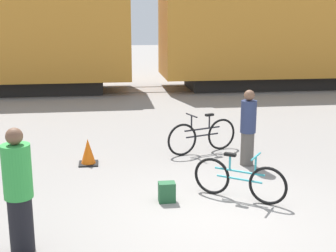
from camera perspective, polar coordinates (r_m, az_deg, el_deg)
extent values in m
plane|color=gray|center=(7.53, 5.94, -10.73)|extent=(80.00, 80.00, 0.00)
cube|color=black|center=(21.42, 18.09, 5.38)|extent=(11.59, 2.34, 0.55)
cube|color=#C67F28|center=(21.24, 18.52, 11.17)|extent=(13.80, 3.13, 3.78)
cube|color=#4C4238|center=(18.72, -2.44, 4.12)|extent=(71.28, 0.07, 0.01)
cube|color=#4C4238|center=(20.14, -2.82, 4.78)|extent=(71.28, 0.07, 0.01)
torus|color=black|center=(7.93, 12.08, -7.14)|extent=(0.56, 0.43, 0.66)
torus|color=black|center=(8.23, 5.36, -6.09)|extent=(0.56, 0.43, 0.66)
cylinder|color=teal|center=(8.01, 8.70, -5.50)|extent=(0.73, 0.54, 0.04)
cylinder|color=teal|center=(8.05, 8.66, -6.41)|extent=(0.67, 0.50, 0.04)
cylinder|color=teal|center=(8.02, 7.55, -4.40)|extent=(0.04, 0.04, 0.27)
cube|color=black|center=(7.98, 7.59, -3.46)|extent=(0.21, 0.18, 0.05)
cylinder|color=teal|center=(7.88, 10.62, -4.73)|extent=(0.04, 0.04, 0.30)
cylinder|color=teal|center=(7.83, 10.67, -3.68)|extent=(0.30, 0.39, 0.03)
torus|color=black|center=(10.35, 1.74, -1.69)|extent=(0.70, 0.30, 0.73)
torus|color=black|center=(10.89, 6.53, -1.00)|extent=(0.70, 0.30, 0.73)
cylinder|color=black|center=(10.56, 4.21, -0.36)|extent=(0.87, 0.35, 0.04)
cylinder|color=black|center=(10.60, 4.20, -1.16)|extent=(0.80, 0.32, 0.04)
cylinder|color=black|center=(10.62, 5.06, 0.56)|extent=(0.04, 0.04, 0.31)
cube|color=black|center=(10.59, 5.08, 1.36)|extent=(0.22, 0.14, 0.05)
cylinder|color=black|center=(10.38, 2.88, 0.38)|extent=(0.04, 0.04, 0.34)
cylinder|color=black|center=(10.34, 2.89, 1.29)|extent=(0.19, 0.44, 0.03)
cylinder|color=#514C47|center=(9.87, 9.63, -2.74)|extent=(0.27, 0.27, 0.70)
cylinder|color=navy|center=(9.70, 9.78, 1.13)|extent=(0.32, 0.32, 0.67)
sphere|color=brown|center=(9.61, 9.89, 3.71)|extent=(0.22, 0.22, 0.22)
cylinder|color=black|center=(6.59, -17.46, -11.38)|extent=(0.32, 0.32, 0.76)
cylinder|color=green|center=(6.32, -17.93, -5.29)|extent=(0.37, 0.37, 0.71)
sphere|color=brown|center=(6.19, -18.25, -1.19)|extent=(0.22, 0.22, 0.22)
cube|color=#235633|center=(7.92, -0.14, -8.06)|extent=(0.28, 0.20, 0.34)
cube|color=black|center=(10.00, -9.66, -4.53)|extent=(0.40, 0.40, 0.03)
cone|color=orange|center=(9.92, -9.72, -3.11)|extent=(0.32, 0.32, 0.55)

